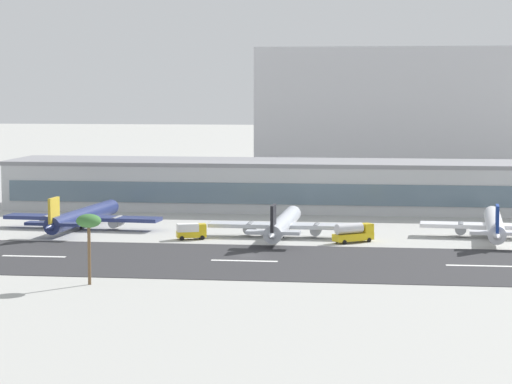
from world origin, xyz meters
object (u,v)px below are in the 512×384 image
object	(u,v)px
distant_hotel_block	(429,111)
airliner_gold_tail_gate_0	(81,217)
terminal_building	(296,185)
airliner_black_tail_gate_1	(283,225)
palm_tree_1	(89,223)
airliner_navy_tail_gate_2	(494,225)
service_fuel_truck_0	(353,233)
service_box_truck_1	(191,231)

from	to	relation	value
distant_hotel_block	airliner_gold_tail_gate_0	xyz separation A→B (m)	(-80.89, -165.09, -20.06)
terminal_building	airliner_black_tail_gate_1	world-z (taller)	terminal_building
terminal_building	palm_tree_1	bearing A→B (deg)	-102.05
distant_hotel_block	airliner_navy_tail_gate_2	bearing A→B (deg)	-87.41
service_fuel_truck_0	service_box_truck_1	xyz separation A→B (m)	(-33.02, 0.24, -0.24)
palm_tree_1	airliner_gold_tail_gate_0	bearing A→B (deg)	107.98
airliner_navy_tail_gate_2	service_box_truck_1	world-z (taller)	airliner_navy_tail_gate_2
airliner_gold_tail_gate_0	airliner_black_tail_gate_1	bearing A→B (deg)	-94.16
service_box_truck_1	palm_tree_1	bearing A→B (deg)	-116.66
distant_hotel_block	palm_tree_1	bearing A→B (deg)	-104.92
terminal_building	airliner_black_tail_gate_1	bearing A→B (deg)	-87.86
airliner_gold_tail_gate_0	terminal_building	bearing A→B (deg)	-39.56
distant_hotel_block	airliner_navy_tail_gate_2	size ratio (longest dim) A/B	3.08
distant_hotel_block	palm_tree_1	size ratio (longest dim) A/B	11.19
service_box_truck_1	palm_tree_1	xyz separation A→B (m)	(-6.54, -50.61, 7.95)
palm_tree_1	terminal_building	bearing A→B (deg)	77.95
terminal_building	service_box_truck_1	distance (m)	58.90
airliner_gold_tail_gate_0	service_fuel_truck_0	xyz separation A→B (m)	(59.82, -12.05, -0.69)
airliner_gold_tail_gate_0	service_box_truck_1	distance (m)	29.30
service_fuel_truck_0	service_box_truck_1	distance (m)	33.02
terminal_building	airliner_navy_tail_gate_2	bearing A→B (deg)	-45.84
airliner_navy_tail_gate_2	palm_tree_1	distance (m)	91.33
airliner_navy_tail_gate_2	service_box_truck_1	size ratio (longest dim) A/B	6.29
distant_hotel_block	terminal_building	bearing A→B (deg)	-107.41
airliner_navy_tail_gate_2	service_fuel_truck_0	world-z (taller)	airliner_navy_tail_gate_2
service_fuel_truck_0	airliner_gold_tail_gate_0	bearing A→B (deg)	132.06
service_box_truck_1	terminal_building	bearing A→B (deg)	54.57
airliner_gold_tail_gate_0	service_fuel_truck_0	distance (m)	61.02
airliner_black_tail_gate_1	airliner_navy_tail_gate_2	distance (m)	43.66
distant_hotel_block	airliner_black_tail_gate_1	distance (m)	176.77
service_fuel_truck_0	palm_tree_1	xyz separation A→B (m)	(-39.56, -50.38, 7.71)
airliner_black_tail_gate_1	service_fuel_truck_0	size ratio (longest dim) A/B	4.82
distant_hotel_block	airliner_black_tail_gate_1	world-z (taller)	distant_hotel_block
palm_tree_1	airliner_navy_tail_gate_2	bearing A→B (deg)	41.52
service_box_truck_1	service_fuel_truck_0	bearing A→B (deg)	-19.71
distant_hotel_block	palm_tree_1	distance (m)	235.82
airliner_navy_tail_gate_2	service_box_truck_1	xyz separation A→B (m)	(-61.65, -9.75, -0.92)
distant_hotel_block	airliner_black_tail_gate_1	size ratio (longest dim) A/B	3.10
service_box_truck_1	palm_tree_1	distance (m)	51.65
service_fuel_truck_0	airliner_navy_tail_gate_2	bearing A→B (deg)	-17.32
airliner_navy_tail_gate_2	terminal_building	bearing A→B (deg)	47.99
airliner_gold_tail_gate_0	palm_tree_1	size ratio (longest dim) A/B	3.66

